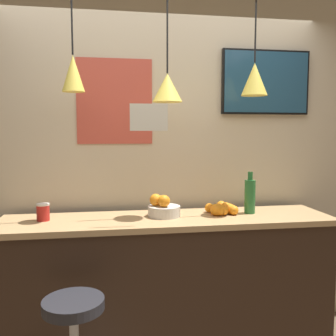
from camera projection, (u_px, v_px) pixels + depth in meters
name	position (u px, v px, depth m)	size (l,w,h in m)	color
back_wall	(160.00, 151.00, 2.97)	(8.00, 0.06, 2.90)	beige
service_counter	(168.00, 285.00, 2.68)	(2.34, 0.55, 1.00)	black
fruit_bowl	(163.00, 208.00, 2.67)	(0.23, 0.23, 0.16)	beige
orange_pile	(222.00, 209.00, 2.74)	(0.22, 0.24, 0.09)	orange
juice_bottle	(250.00, 196.00, 2.76)	(0.08, 0.08, 0.31)	#286B33
spread_jar	(43.00, 212.00, 2.53)	(0.09, 0.09, 0.12)	red
pendant_lamp_left	(73.00, 72.00, 2.47)	(0.15, 0.15, 0.94)	black
pendant_lamp_middle	(167.00, 87.00, 2.58)	(0.21, 0.21, 1.00)	black
pendant_lamp_right	(254.00, 78.00, 2.67)	(0.19, 0.19, 0.94)	black
mounted_tv	(266.00, 82.00, 3.00)	(0.73, 0.04, 0.51)	black
hanging_menu_board	(149.00, 117.00, 2.35)	(0.24, 0.01, 0.17)	white
wall_poster	(115.00, 101.00, 2.84)	(0.57, 0.01, 0.64)	#C64C3D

